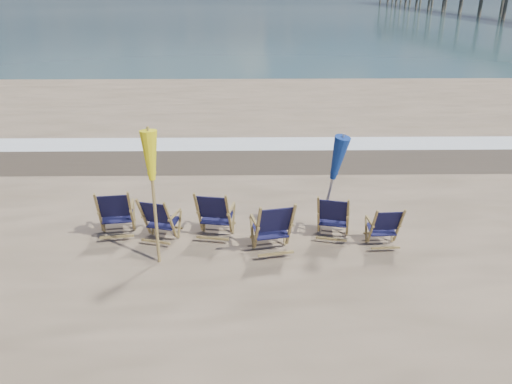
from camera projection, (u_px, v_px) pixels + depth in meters
ocean at (249, 5)px, 126.12m from camera, size 400.00×400.00×0.00m
surf_foam at (253, 144)px, 15.62m from camera, size 200.00×1.40×0.01m
wet_sand_strip at (254, 159)px, 14.23m from camera, size 200.00×2.60×0.00m
beach_chair_0 at (131, 213)px, 9.62m from camera, size 0.78×0.85×1.07m
beach_chair_1 at (170, 222)px, 9.35m from camera, size 0.80×0.86×0.98m
beach_chair_2 at (229, 216)px, 9.48m from camera, size 0.81×0.88×1.06m
beach_chair_3 at (291, 227)px, 9.02m from camera, size 0.86×0.93×1.11m
beach_chair_4 at (347, 219)px, 9.45m from camera, size 0.79×0.85×0.99m
beach_chair_5 at (399, 227)px, 9.23m from camera, size 0.61×0.68×0.90m
umbrella_yellow at (151, 164)px, 8.33m from camera, size 0.30×0.30×2.38m
umbrella_blue at (331, 161)px, 9.28m from camera, size 0.30×0.30×2.10m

